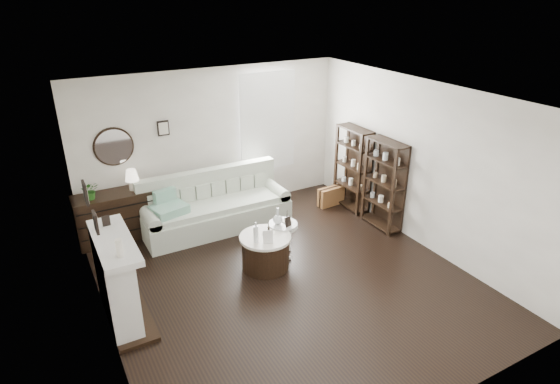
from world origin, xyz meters
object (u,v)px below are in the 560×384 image
drum_table (265,252)px  pedestal_table (283,226)px  sofa (215,209)px  dresser (115,216)px

drum_table → pedestal_table: (0.41, 0.19, 0.24)m
sofa → drum_table: (0.17, -1.64, -0.06)m
dresser → pedestal_table: (2.23, -1.84, 0.10)m
sofa → dresser: size_ratio=2.06×
drum_table → pedestal_table: 0.52m
sofa → dresser: sofa is taller
drum_table → pedestal_table: size_ratio=1.38×
sofa → pedestal_table: size_ratio=4.54×
sofa → dresser: 1.69m
dresser → drum_table: 2.73m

